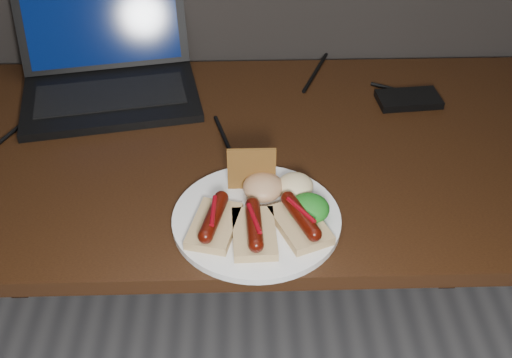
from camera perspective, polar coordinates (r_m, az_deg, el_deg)
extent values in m
cube|color=black|center=(1.28, -2.54, 2.32)|extent=(1.40, 0.70, 0.03)
cube|color=black|center=(1.85, 18.38, -1.24)|extent=(0.05, 0.05, 0.72)
cube|color=black|center=(1.44, -12.75, 6.98)|extent=(0.41, 0.30, 0.02)
cube|color=black|center=(1.43, -12.81, 7.33)|extent=(0.34, 0.18, 0.00)
cube|color=black|center=(1.52, -13.61, 13.96)|extent=(0.38, 0.16, 0.23)
cube|color=#071B48|center=(1.52, -13.61, 13.96)|extent=(0.34, 0.13, 0.20)
cube|color=black|center=(1.44, 13.41, 6.91)|extent=(0.14, 0.09, 0.02)
cylinder|color=black|center=(1.28, -2.69, 3.36)|extent=(0.05, 0.18, 0.01)
cylinder|color=black|center=(1.53, 5.49, 9.72)|extent=(0.09, 0.21, 0.01)
cylinder|color=black|center=(1.47, 12.78, 7.64)|extent=(0.13, 0.07, 0.01)
cylinder|color=black|center=(1.40, -20.72, 4.03)|extent=(0.09, 0.19, 0.01)
cylinder|color=white|center=(1.09, 0.05, -3.59)|extent=(0.30, 0.30, 0.01)
cube|color=#DBBE81|center=(1.06, -3.74, -4.16)|extent=(0.10, 0.13, 0.02)
cylinder|color=#4E0E05|center=(1.05, -3.79, -3.35)|extent=(0.05, 0.10, 0.02)
sphere|color=#4E0E05|center=(1.02, -4.52, -5.09)|extent=(0.03, 0.02, 0.02)
sphere|color=#4E0E05|center=(1.08, -3.10, -1.71)|extent=(0.03, 0.02, 0.02)
cylinder|color=maroon|center=(1.04, -3.81, -2.84)|extent=(0.01, 0.07, 0.01)
cube|color=#DBBE81|center=(1.05, -0.16, -4.87)|extent=(0.07, 0.12, 0.02)
cylinder|color=#4E0E05|center=(1.03, -0.16, -4.05)|extent=(0.03, 0.10, 0.02)
sphere|color=#4E0E05|center=(1.00, 0.01, -5.89)|extent=(0.02, 0.02, 0.02)
sphere|color=#4E0E05|center=(1.07, -0.31, -2.32)|extent=(0.02, 0.02, 0.02)
cylinder|color=maroon|center=(1.03, -0.16, -3.53)|extent=(0.02, 0.07, 0.01)
cube|color=#DBBE81|center=(1.07, 3.95, -4.10)|extent=(0.11, 0.13, 0.02)
cylinder|color=#4E0E05|center=(1.05, 4.00, -3.28)|extent=(0.06, 0.10, 0.02)
sphere|color=#4E0E05|center=(1.02, 5.20, -4.91)|extent=(0.03, 0.02, 0.02)
sphere|color=#4E0E05|center=(1.08, 2.87, -1.74)|extent=(0.02, 0.02, 0.02)
cylinder|color=maroon|center=(1.04, 4.03, -2.77)|extent=(0.05, 0.06, 0.01)
cube|color=olive|center=(1.12, -0.40, 0.91)|extent=(0.09, 0.01, 0.08)
ellipsoid|color=#105310|center=(1.08, 4.73, -2.63)|extent=(0.07, 0.07, 0.04)
ellipsoid|color=#952B0E|center=(1.12, 0.64, -0.71)|extent=(0.07, 0.07, 0.04)
ellipsoid|color=white|center=(1.13, 3.51, -0.59)|extent=(0.06, 0.06, 0.04)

